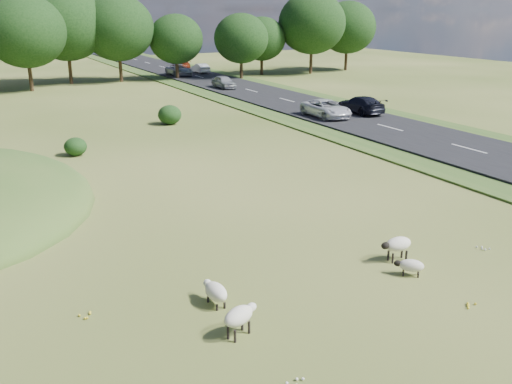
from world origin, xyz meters
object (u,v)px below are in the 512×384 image
sheep_3 (239,316)px  car_5 (224,82)px  car_0 (200,68)px  car_2 (181,64)px  sheep_0 (397,244)px  sheep_2 (215,291)px  sheep_1 (410,265)px  car_4 (179,70)px  car_1 (360,105)px  car_3 (326,108)px

sheep_3 → car_5: car_5 is taller
car_0 → car_2: size_ratio=0.95×
sheep_0 → sheep_2: sheep_0 is taller
sheep_1 → sheep_2: 7.11m
sheep_1 → car_4: bearing=-61.1°
sheep_1 → car_5: car_5 is taller
car_1 → car_5: 21.44m
car_2 → car_4: (-3.80, -9.36, 0.12)m
car_4 → sheep_2: bearing=-109.0°
sheep_1 → car_4: (14.27, 63.17, 0.62)m
car_5 → sheep_3: bearing=-113.7°
car_1 → car_2: size_ratio=1.19×
sheep_2 → sheep_3: (-0.11, -2.00, 0.17)m
sheep_3 → car_5: bearing=43.2°
sheep_3 → car_4: size_ratio=0.25×
sheep_0 → car_2: size_ratio=0.30×
car_4 → car_2: bearing=67.9°
sheep_1 → car_3: 30.14m
car_3 → car_4: size_ratio=0.97×
car_2 → car_4: 10.10m
sheep_0 → car_0: size_ratio=0.32×
car_0 → car_5: car_5 is taller
car_0 → sheep_3: bearing=68.9°
car_3 → car_4: (0.00, 36.63, 0.02)m
car_4 → car_0: bearing=20.3°
sheep_0 → car_0: bearing=-102.4°
car_4 → sheep_3: bearing=-108.5°
sheep_2 → car_4: (21.27, 61.94, 0.53)m
sheep_3 → car_0: size_ratio=0.32×
car_3 → car_4: 36.63m
sheep_1 → sheep_3: sheep_3 is taller
car_5 → car_3: bearing=-90.0°
car_3 → car_5: (0.00, 21.31, -0.01)m
car_0 → car_4: 4.05m
sheep_0 → car_1: (17.65, 25.55, 0.35)m
car_5 → sheep_1: bearing=-106.6°
sheep_2 → car_5: bearing=-28.7°
sheep_1 → car_2: size_ratio=0.23×
sheep_3 → car_5: size_ratio=0.32×
sheep_3 → car_3: 34.68m
sheep_0 → car_2: bearing=-100.7°
car_3 → car_4: car_4 is taller
car_0 → car_4: (-3.80, -1.41, 0.07)m
sheep_0 → car_2: car_2 is taller
sheep_0 → sheep_2: 7.42m
sheep_2 → car_3: size_ratio=0.25×
sheep_3 → car_0: car_0 is taller
sheep_3 → car_0: 70.02m
sheep_3 → car_0: bearing=45.9°
sheep_2 → car_3: car_3 is taller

